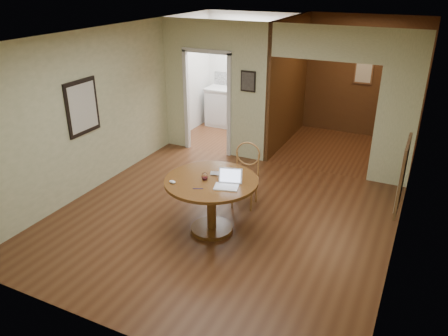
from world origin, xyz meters
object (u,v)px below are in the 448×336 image
at_px(dining_table, 211,193).
at_px(chair, 246,171).
at_px(closed_laptop, 221,175).
at_px(open_laptop, 228,181).

bearing_deg(dining_table, chair, 83.24).
distance_m(dining_table, closed_laptop, 0.29).
xyz_separation_m(open_laptop, closed_laptop, (-0.23, 0.23, -0.05)).
height_order(dining_table, chair, chair).
distance_m(chair, open_laptop, 1.11).
bearing_deg(chair, closed_laptop, -100.66).
distance_m(open_laptop, closed_laptop, 0.33).
relative_size(chair, open_laptop, 2.80).
relative_size(dining_table, open_laptop, 3.57).
bearing_deg(open_laptop, chair, 83.73).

